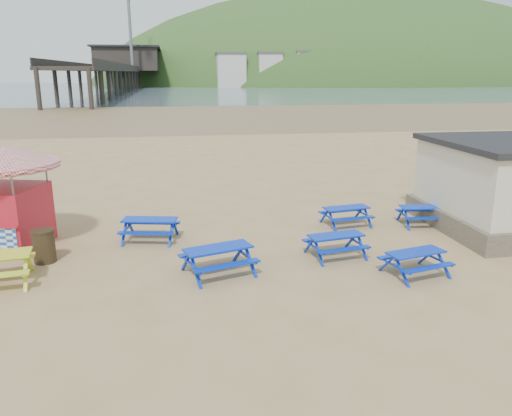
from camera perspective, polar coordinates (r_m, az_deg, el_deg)
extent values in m
plane|color=tan|center=(15.59, -0.36, -5.04)|extent=(400.00, 400.00, 0.00)
plane|color=olive|center=(69.69, -7.58, 10.67)|extent=(400.00, 400.00, 0.00)
plane|color=#475966|center=(184.54, -8.88, 13.39)|extent=(400.00, 400.00, 0.00)
cube|color=#0710B5|center=(16.80, -12.07, -1.31)|extent=(1.87, 1.04, 0.05)
cube|color=#0710B5|center=(17.42, -11.54, -1.62)|extent=(1.78, 0.61, 0.05)
cube|color=#0710B5|center=(16.33, -12.53, -2.82)|extent=(1.78, 0.61, 0.05)
cube|color=#0710B5|center=(18.35, 10.30, 0.03)|extent=(1.72, 0.88, 0.05)
cube|color=#0710B5|center=(18.89, 9.48, -0.30)|extent=(1.65, 0.48, 0.05)
cube|color=#0710B5|center=(17.96, 11.08, -1.19)|extent=(1.65, 0.48, 0.05)
cube|color=#0710B5|center=(19.10, 18.66, 0.12)|extent=(1.74, 0.83, 0.05)
cube|color=#0710B5|center=(19.67, 18.00, -0.19)|extent=(1.70, 0.41, 0.05)
cube|color=#0710B5|center=(18.67, 19.23, -1.11)|extent=(1.70, 0.41, 0.05)
cube|color=#0710B5|center=(13.73, -4.35, -4.60)|extent=(1.99, 1.25, 0.05)
cube|color=#0710B5|center=(14.37, -5.29, -4.93)|extent=(1.85, 0.81, 0.05)
cube|color=#0710B5|center=(13.30, -3.28, -6.58)|extent=(1.85, 0.81, 0.05)
cube|color=#0710B5|center=(15.19, 9.13, -3.11)|extent=(1.74, 0.91, 0.05)
cube|color=#0710B5|center=(15.73, 8.16, -3.41)|extent=(1.68, 0.50, 0.05)
cube|color=#0710B5|center=(14.81, 10.09, -4.68)|extent=(1.68, 0.50, 0.05)
cube|color=#0710B5|center=(14.34, 17.83, -4.84)|extent=(1.72, 1.00, 0.04)
cube|color=#0710B5|center=(14.81, 16.39, -5.13)|extent=(1.63, 0.60, 0.04)
cube|color=#0710B5|center=(14.06, 19.17, -6.47)|extent=(1.63, 0.60, 0.04)
cube|color=#B41829|center=(17.66, -26.71, -0.92)|extent=(2.64, 2.64, 1.96)
cylinder|color=#332417|center=(15.89, -23.07, -4.07)|extent=(0.63, 0.63, 0.96)
cylinder|color=#332417|center=(15.75, -23.25, -2.38)|extent=(0.68, 0.68, 0.05)
cube|color=black|center=(190.10, -14.60, 14.95)|extent=(9.00, 220.00, 0.60)
cube|color=black|center=(201.11, -14.41, 16.09)|extent=(22.00, 30.00, 8.00)
cube|color=black|center=(201.26, -14.49, 17.31)|extent=(24.00, 32.00, 0.60)
cylinder|color=slate|center=(179.49, -14.21, 19.47)|extent=(1.00, 1.00, 28.00)
ellipsoid|color=#2D4C1E|center=(261.74, 11.55, 11.57)|extent=(264.00, 144.00, 108.00)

